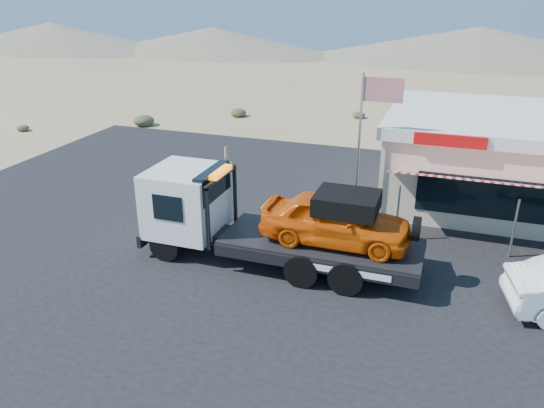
% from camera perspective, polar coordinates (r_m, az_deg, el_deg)
% --- Properties ---
extents(ground, '(120.00, 120.00, 0.00)m').
position_cam_1_polar(ground, '(19.44, -7.58, -5.24)').
color(ground, '#957554').
rests_on(ground, ground).
extents(asphalt_lot, '(32.00, 24.00, 0.02)m').
position_cam_1_polar(asphalt_lot, '(21.22, 0.86, -2.51)').
color(asphalt_lot, black).
rests_on(asphalt_lot, ground).
extents(tow_truck, '(9.50, 2.82, 3.18)m').
position_cam_1_polar(tow_truck, '(17.94, -0.03, -1.42)').
color(tow_truck, black).
rests_on(tow_truck, asphalt_lot).
extents(jerky_store, '(10.40, 9.97, 3.90)m').
position_cam_1_polar(jerky_store, '(25.35, 24.06, 4.52)').
color(jerky_store, beige).
rests_on(jerky_store, asphalt_lot).
extents(flagpole, '(1.55, 0.10, 6.00)m').
position_cam_1_polar(flagpole, '(20.67, 10.06, 7.55)').
color(flagpole, '#99999E').
rests_on(flagpole, asphalt_lot).
extents(desert_scrub, '(25.88, 32.51, 0.76)m').
position_cam_1_polar(desert_scrub, '(33.54, -20.14, 6.15)').
color(desert_scrub, '#373C20').
rests_on(desert_scrub, ground).
extents(distant_hills, '(126.00, 48.00, 4.20)m').
position_cam_1_polar(distant_hills, '(72.96, 5.16, 16.90)').
color(distant_hills, '#726B59').
rests_on(distant_hills, ground).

